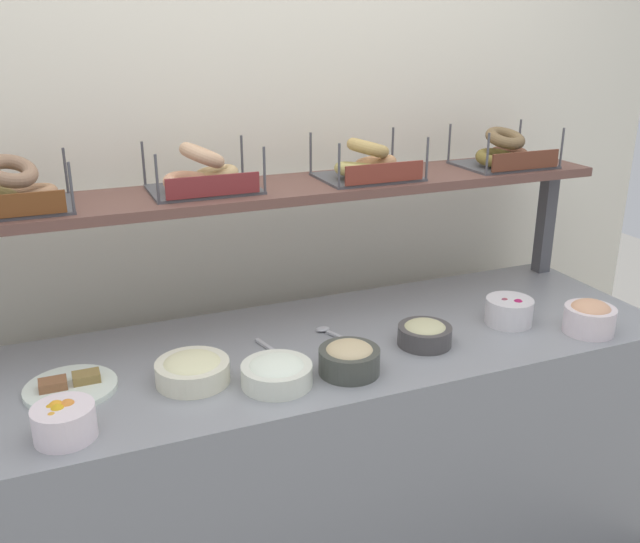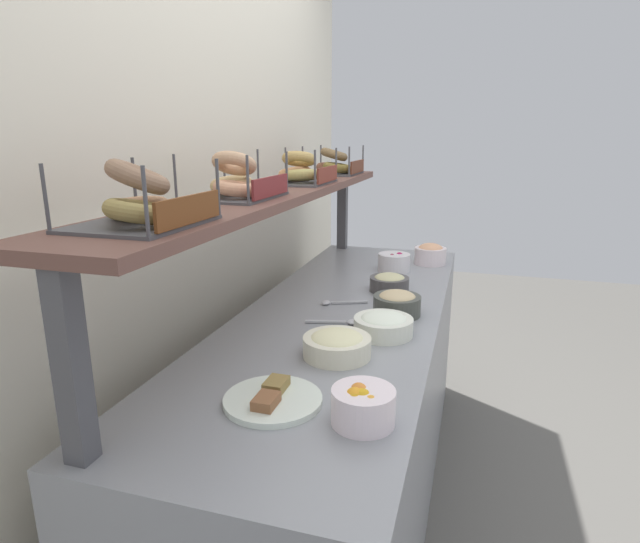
% 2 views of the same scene
% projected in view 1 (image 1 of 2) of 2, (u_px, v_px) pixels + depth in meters
% --- Properties ---
extents(back_wall, '(3.38, 0.06, 2.40)m').
position_uv_depth(back_wall, '(262.00, 190.00, 2.44)').
color(back_wall, white).
rests_on(back_wall, ground_plane).
extents(deli_counter, '(2.18, 0.70, 0.85)m').
position_uv_depth(deli_counter, '(321.00, 463.00, 2.22)').
color(deli_counter, gray).
rests_on(deli_counter, ground_plane).
extents(shelf_riser_right, '(0.05, 0.05, 0.40)m').
position_uv_depth(shelf_riser_right, '(546.00, 221.00, 2.62)').
color(shelf_riser_right, '#4C4C51').
rests_on(shelf_riser_right, deli_counter).
extents(upper_shelf, '(2.14, 0.32, 0.03)m').
position_uv_depth(upper_shelf, '(289.00, 189.00, 2.17)').
color(upper_shelf, brown).
rests_on(upper_shelf, shelf_riser_left).
extents(bowl_tuna_salad, '(0.16, 0.16, 0.07)m').
position_uv_depth(bowl_tuna_salad, '(425.00, 333.00, 2.06)').
color(bowl_tuna_salad, '#484444').
rests_on(bowl_tuna_salad, deli_counter).
extents(bowl_hummus, '(0.17, 0.17, 0.09)m').
position_uv_depth(bowl_hummus, '(349.00, 358.00, 1.89)').
color(bowl_hummus, '#444740').
rests_on(bowl_hummus, deli_counter).
extents(bowl_beet_salad, '(0.15, 0.15, 0.09)m').
position_uv_depth(bowl_beet_salad, '(509.00, 311.00, 2.20)').
color(bowl_beet_salad, silver).
rests_on(bowl_beet_salad, deli_counter).
extents(bowl_potato_salad, '(0.20, 0.20, 0.07)m').
position_uv_depth(bowl_potato_salad, '(193.00, 369.00, 1.84)').
color(bowl_potato_salad, '#F0EBCC').
rests_on(bowl_potato_salad, deli_counter).
extents(bowl_cream_cheese, '(0.19, 0.19, 0.07)m').
position_uv_depth(bowl_cream_cheese, '(277.00, 372.00, 1.83)').
color(bowl_cream_cheese, white).
rests_on(bowl_cream_cheese, deli_counter).
extents(bowl_fruit_salad, '(0.14, 0.14, 0.09)m').
position_uv_depth(bowl_fruit_salad, '(64.00, 421.00, 1.59)').
color(bowl_fruit_salad, white).
rests_on(bowl_fruit_salad, deli_counter).
extents(bowl_lox_spread, '(0.16, 0.16, 0.10)m').
position_uv_depth(bowl_lox_spread, '(590.00, 317.00, 2.14)').
color(bowl_lox_spread, silver).
rests_on(bowl_lox_spread, deli_counter).
extents(serving_plate_white, '(0.24, 0.24, 0.04)m').
position_uv_depth(serving_plate_white, '(71.00, 387.00, 1.81)').
color(serving_plate_white, white).
rests_on(serving_plate_white, deli_counter).
extents(serving_spoon_near_plate, '(0.09, 0.17, 0.01)m').
position_uv_depth(serving_spoon_near_plate, '(332.00, 333.00, 2.13)').
color(serving_spoon_near_plate, '#B7B7BC').
rests_on(serving_spoon_near_plate, deli_counter).
extents(serving_spoon_by_edge, '(0.06, 0.17, 0.01)m').
position_uv_depth(serving_spoon_by_edge, '(278.00, 354.00, 2.00)').
color(serving_spoon_by_edge, '#B7B7BC').
rests_on(serving_spoon_by_edge, deli_counter).
extents(bagel_basket_everything, '(0.30, 0.26, 0.15)m').
position_uv_depth(bagel_basket_everything, '(13.00, 192.00, 1.86)').
color(bagel_basket_everything, '#4C4C51').
rests_on(bagel_basket_everything, upper_shelf).
extents(bagel_basket_plain, '(0.32, 0.25, 0.15)m').
position_uv_depth(bagel_basket_plain, '(203.00, 175.00, 2.07)').
color(bagel_basket_plain, '#4C4C51').
rests_on(bagel_basket_plain, upper_shelf).
extents(bagel_basket_sesame, '(0.31, 0.26, 0.14)m').
position_uv_depth(bagel_basket_sesame, '(367.00, 164.00, 2.23)').
color(bagel_basket_sesame, '#4C4C51').
rests_on(bagel_basket_sesame, upper_shelf).
extents(bagel_basket_cinnamon_raisin, '(0.31, 0.26, 0.14)m').
position_uv_depth(bagel_basket_cinnamon_raisin, '(504.00, 153.00, 2.43)').
color(bagel_basket_cinnamon_raisin, '#4C4C51').
rests_on(bagel_basket_cinnamon_raisin, upper_shelf).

